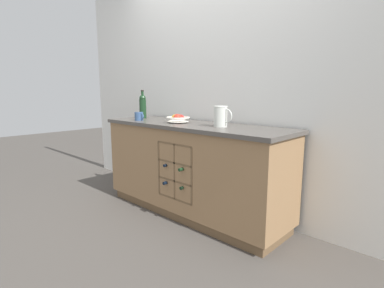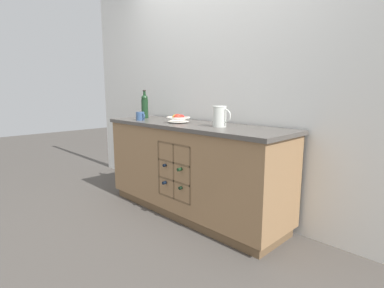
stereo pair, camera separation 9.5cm
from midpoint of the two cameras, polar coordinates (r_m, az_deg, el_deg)
ground_plane at (r=3.04m, az=0.92°, el=-12.93°), size 14.00×14.00×0.00m
back_wall at (r=3.06m, az=5.68°, el=11.64°), size 4.40×0.06×2.55m
kitchen_island at (r=2.89m, az=0.92°, el=-4.71°), size 1.97×0.62×0.89m
fruit_bowl at (r=2.91m, az=-1.71°, el=4.87°), size 0.23×0.23×0.09m
white_pitcher at (r=2.57m, az=6.40°, el=5.33°), size 0.18×0.12×0.18m
ceramic_mug at (r=3.17m, az=-8.95°, el=5.27°), size 0.12×0.09×0.09m
standing_wine_bottle at (r=3.43m, az=-8.20°, el=7.25°), size 0.08×0.08×0.31m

